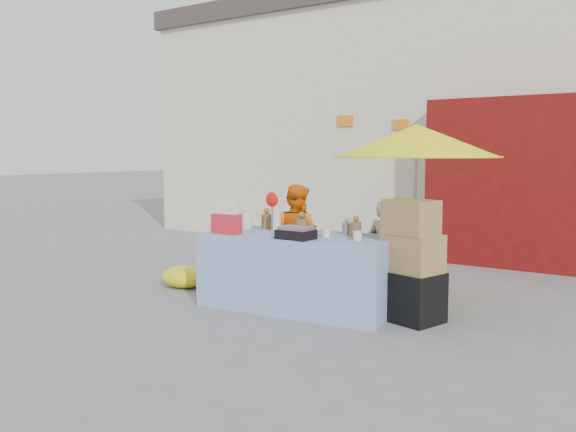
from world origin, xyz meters
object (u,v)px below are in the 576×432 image
Objects in this scene: vendor_beige at (385,251)px; box_stack at (412,266)px; chair_right at (379,284)px; vendor_orange at (296,237)px; market_table at (300,270)px; umbrella at (416,142)px; chair_left at (290,272)px.

vendor_beige is 0.79m from box_stack.
vendor_beige is at bearing 93.70° from chair_right.
vendor_beige is 0.96× the size of box_stack.
chair_right is 0.62× the size of vendor_orange.
market_table is 1.09× the size of umbrella.
vendor_orange is 1.97m from umbrella.
market_table is at bearing -138.27° from umbrella.
market_table is at bearing -44.32° from chair_left.
chair_right is at bearing 3.31° from chair_left.
umbrella reaches higher than vendor_beige.
chair_left is 1.00× the size of chair_right.
umbrella is 1.63× the size of box_stack.
chair_left is at bearing 9.45° from vendor_beige.
market_table is 1.68× the size of vendor_orange.
market_table is 0.94m from chair_right.
chair_right is 0.41× the size of umbrella.
chair_left is 0.41× the size of umbrella.
vendor_beige is at bearing -153.43° from umbrella.
chair_right is (0.70, 0.61, -0.18)m from market_table.
market_table is 1.29m from box_stack.
umbrella is (1.55, 0.28, 1.64)m from chair_left.
box_stack is at bearing 166.67° from vendor_orange.
umbrella is 1.50m from box_stack.
umbrella is at bearing 111.42° from box_stack.
box_stack is at bearing 139.73° from vendor_beige.
umbrella is at bearing 35.85° from market_table.
vendor_orange is at bearing 177.19° from chair_right.
vendor_beige is at bearing 40.80° from market_table.
market_table reaches higher than box_stack.
market_table is at bearing 50.00° from vendor_beige.
market_table is 2.69× the size of chair_right.
box_stack is (0.57, -0.41, 0.34)m from chair_right.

